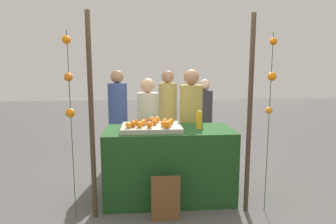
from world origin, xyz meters
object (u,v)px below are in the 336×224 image
(juice_bottle, at_px, (199,120))
(stall_counter, at_px, (169,164))
(vendor_left, at_px, (148,134))
(vendor_right, at_px, (191,130))
(orange_0, at_px, (140,125))
(orange_1, at_px, (169,123))
(chalkboard_sign, at_px, (166,199))

(juice_bottle, bearing_deg, stall_counter, 177.81)
(vendor_left, height_order, vendor_right, vendor_right)
(orange_0, relative_size, vendor_right, 0.04)
(orange_1, xyz_separation_m, vendor_left, (-0.25, 0.74, -0.31))
(vendor_right, bearing_deg, vendor_left, 176.89)
(chalkboard_sign, relative_size, vendor_right, 0.32)
(orange_1, distance_m, vendor_right, 0.85)
(chalkboard_sign, bearing_deg, stall_counter, 81.41)
(stall_counter, distance_m, orange_0, 0.70)
(vendor_left, xyz_separation_m, vendor_right, (0.65, -0.04, 0.06))
(juice_bottle, height_order, chalkboard_sign, juice_bottle)
(chalkboard_sign, relative_size, vendor_left, 0.35)
(orange_0, xyz_separation_m, vendor_left, (0.11, 0.80, -0.31))
(stall_counter, xyz_separation_m, juice_bottle, (0.39, -0.01, 0.58))
(orange_1, relative_size, juice_bottle, 0.34)
(orange_0, xyz_separation_m, orange_1, (0.36, 0.05, 0.00))
(stall_counter, bearing_deg, chalkboard_sign, -98.59)
(orange_1, height_order, juice_bottle, juice_bottle)
(orange_1, relative_size, chalkboard_sign, 0.15)
(juice_bottle, xyz_separation_m, vendor_right, (-0.01, 0.61, -0.26))
(stall_counter, xyz_separation_m, vendor_right, (0.38, 0.59, 0.32))
(orange_0, distance_m, vendor_left, 0.86)
(stall_counter, height_order, vendor_right, vendor_right)
(orange_1, bearing_deg, vendor_left, 108.68)
(orange_1, distance_m, vendor_left, 0.85)
(vendor_right, bearing_deg, chalkboard_sign, -111.80)
(vendor_right, bearing_deg, orange_1, -119.09)
(juice_bottle, bearing_deg, vendor_left, 135.51)
(juice_bottle, distance_m, vendor_left, 0.97)
(vendor_left, relative_size, vendor_right, 0.92)
(orange_1, height_order, vendor_right, vendor_right)
(orange_0, bearing_deg, juice_bottle, 11.54)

